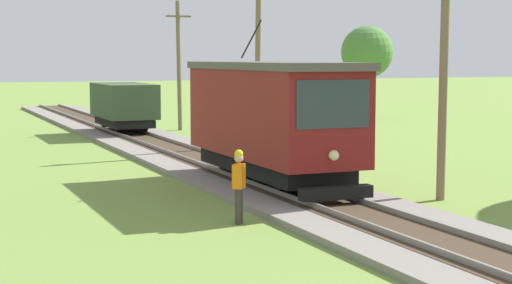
{
  "coord_description": "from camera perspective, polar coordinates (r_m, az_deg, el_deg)",
  "views": [
    {
      "loc": [
        -10.04,
        -6.71,
        3.97
      ],
      "look_at": [
        0.23,
        18.2,
        1.24
      ],
      "focal_mm": 59.14,
      "sensor_mm": 36.0,
      "label": 1
    }
  ],
  "objects": [
    {
      "name": "freight_car",
      "position": [
        43.23,
        -8.94,
        2.51
      ],
      "size": [
        2.4,
        5.2,
        2.31
      ],
      "color": "#384C33",
      "rests_on": "rail_right"
    },
    {
      "name": "utility_pole_near_tram",
      "position": [
        23.73,
        12.57,
        4.66
      ],
      "size": [
        1.4,
        0.29,
        6.94
      ],
      "color": "#7A664C",
      "rests_on": "ground"
    },
    {
      "name": "utility_pole_far",
      "position": [
        46.0,
        -5.24,
        5.28
      ],
      "size": [
        1.4,
        0.54,
        6.99
      ],
      "color": "#7A664C",
      "rests_on": "ground"
    },
    {
      "name": "utility_pole_mid",
      "position": [
        35.47,
        0.13,
        5.95
      ],
      "size": [
        1.4,
        0.5,
        7.96
      ],
      "color": "#7A664C",
      "rests_on": "ground"
    },
    {
      "name": "track_worker",
      "position": [
        20.05,
        -1.17,
        -2.79
      ],
      "size": [
        0.42,
        0.45,
        1.78
      ],
      "rotation": [
        0.0,
        0.0,
        -0.63
      ],
      "color": "#38332D",
      "rests_on": "ground"
    },
    {
      "name": "tree_right_far",
      "position": [
        56.6,
        7.52,
        6.04
      ],
      "size": [
        3.46,
        3.46,
        6.03
      ],
      "color": "#4C3823",
      "rests_on": "ground"
    },
    {
      "name": "gravel_pile",
      "position": [
        43.86,
        -1.63,
        1.24
      ],
      "size": [
        2.55,
        2.55,
        1.01
      ],
      "primitive_type": "cone",
      "color": "gray",
      "rests_on": "ground"
    },
    {
      "name": "red_tram",
      "position": [
        25.3,
        1.06,
        1.75
      ],
      "size": [
        2.6,
        8.54,
        4.79
      ],
      "color": "maroon",
      "rests_on": "rail_right"
    }
  ]
}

